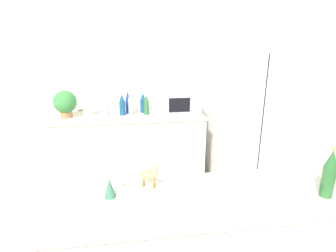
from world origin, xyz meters
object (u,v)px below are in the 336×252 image
object	(u,v)px
back_bottle_1	(143,103)
back_bottle_3	(106,106)
back_bottle_2	(128,102)
back_bottle_4	(131,103)
back_bottle_0	(146,105)
wine_bottle	(329,174)
fruit_bowl	(291,189)
wise_man_figurine_blue	(110,186)
camel_figurine	(149,174)
potted_plant	(65,103)
back_bottle_5	(122,105)
paper_towel_roll	(88,107)
refrigerator	(248,117)
microwave	(180,102)

from	to	relation	value
back_bottle_1	back_bottle_3	bearing A→B (deg)	-169.76
back_bottle_2	back_bottle_1	bearing A→B (deg)	5.25
back_bottle_2	back_bottle_4	world-z (taller)	back_bottle_4
back_bottle_0	wine_bottle	bearing A→B (deg)	-66.42
fruit_bowl	wise_man_figurine_blue	size ratio (longest dim) A/B	1.40
wine_bottle	camel_figurine	xyz separation A→B (m)	(-1.01, 0.24, -0.05)
back_bottle_0	back_bottle_3	distance (m)	0.50
potted_plant	back_bottle_3	bearing A→B (deg)	4.47
back_bottle_5	wine_bottle	size ratio (longest dim) A/B	0.93
paper_towel_roll	camel_figurine	world-z (taller)	paper_towel_roll
wine_bottle	paper_towel_roll	bearing A→B (deg)	127.64
back_bottle_4	back_bottle_3	bearing A→B (deg)	176.97
potted_plant	paper_towel_roll	xyz separation A→B (m)	(0.25, 0.06, -0.07)
paper_towel_roll	back_bottle_5	world-z (taller)	back_bottle_5
back_bottle_4	potted_plant	bearing A→B (deg)	-178.49
camel_figurine	back_bottle_0	bearing A→B (deg)	86.68
wine_bottle	back_bottle_1	bearing A→B (deg)	113.28
refrigerator	microwave	xyz separation A→B (m)	(-0.91, 0.11, 0.21)
back_bottle_3	back_bottle_5	world-z (taller)	back_bottle_5
refrigerator	back_bottle_4	bearing A→B (deg)	177.03
paper_towel_roll	back_bottle_2	xyz separation A→B (m)	(0.50, 0.04, 0.03)
back_bottle_1	fruit_bowl	size ratio (longest dim) A/B	1.18
refrigerator	back_bottle_1	world-z (taller)	refrigerator
back_bottle_1	back_bottle_2	xyz separation A→B (m)	(-0.19, -0.02, 0.01)
back_bottle_0	wine_bottle	distance (m)	2.25
back_bottle_1	camel_figurine	distance (m)	1.94
paper_towel_roll	wine_bottle	distance (m)	2.67
microwave	back_bottle_4	world-z (taller)	back_bottle_4
back_bottle_2	camel_figurine	world-z (taller)	back_bottle_2
potted_plant	back_bottle_5	world-z (taller)	potted_plant
back_bottle_0	camel_figurine	size ratio (longest dim) A/B	1.67
back_bottle_0	back_bottle_1	bearing A→B (deg)	107.70
paper_towel_roll	microwave	xyz separation A→B (m)	(1.17, -0.02, 0.03)
back_bottle_2	fruit_bowl	bearing A→B (deg)	-65.96
refrigerator	potted_plant	size ratio (longest dim) A/B	5.25
refrigerator	fruit_bowl	xyz separation A→B (m)	(-0.64, -1.94, 0.10)
back_bottle_0	back_bottle_4	distance (m)	0.20
back_bottle_1	microwave	bearing A→B (deg)	-8.83
refrigerator	camel_figurine	world-z (taller)	refrigerator
refrigerator	fruit_bowl	size ratio (longest dim) A/B	7.58
fruit_bowl	camel_figurine	xyz separation A→B (m)	(-0.82, 0.19, 0.06)
potted_plant	back_bottle_4	distance (m)	0.78
back_bottle_1	back_bottle_4	distance (m)	0.19
potted_plant	back_bottle_3	distance (m)	0.48
fruit_bowl	camel_figurine	size ratio (longest dim) A/B	1.44
paper_towel_roll	back_bottle_2	world-z (taller)	back_bottle_2
back_bottle_4	wine_bottle	world-z (taller)	back_bottle_4
paper_towel_roll	back_bottle_1	world-z (taller)	back_bottle_1
refrigerator	paper_towel_roll	world-z (taller)	refrigerator
potted_plant	refrigerator	bearing A→B (deg)	-1.46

